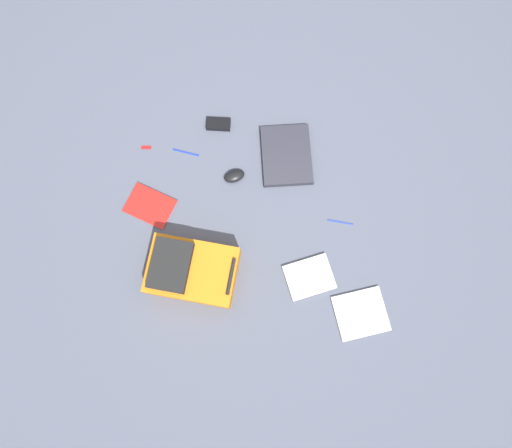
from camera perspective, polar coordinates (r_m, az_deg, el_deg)
name	(u,v)px	position (r m, az deg, el deg)	size (l,w,h in m)	color
ground_plane	(255,222)	(2.28, -0.13, 0.31)	(4.08, 4.08, 0.00)	#4C5160
backpack	(191,271)	(2.17, -8.24, -5.90)	(0.36, 0.46, 0.20)	orange
laptop	(286,155)	(2.37, 3.88, 8.72)	(0.33, 0.26, 0.03)	#24242C
book_red	(150,206)	(2.35, -13.31, 2.24)	(0.26, 0.28, 0.02)	silver
book_comic	(309,277)	(2.23, 6.78, -6.72)	(0.23, 0.26, 0.02)	silver
book_blue	(361,314)	(2.27, 13.15, -11.02)	(0.26, 0.28, 0.02)	silver
computer_mouse	(234,176)	(2.32, -2.76, 6.10)	(0.07, 0.11, 0.04)	black
power_brick	(218,124)	(2.44, -4.79, 12.52)	(0.07, 0.13, 0.03)	black
pen_black	(186,152)	(2.41, -8.89, 9.01)	(0.01, 0.01, 0.14)	#1933B2
pen_blue	(340,222)	(2.31, 10.67, 0.27)	(0.01, 0.01, 0.13)	#1933B2
usb_stick	(146,147)	(2.46, -13.78, 9.44)	(0.02, 0.05, 0.01)	#B21919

